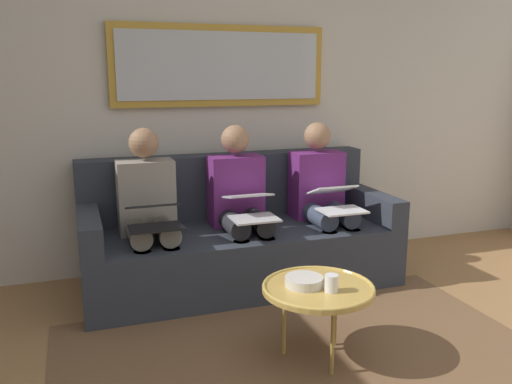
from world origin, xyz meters
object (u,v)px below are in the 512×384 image
(framed_mirror, at_px, (221,66))
(person_right, at_px, (149,209))
(couch, at_px, (237,239))
(cup, at_px, (331,283))
(bowl, at_px, (303,282))
(laptop_black, at_px, (154,215))
(person_middle, at_px, (240,202))
(laptop_silver, at_px, (251,206))
(laptop_white, at_px, (336,199))
(coffee_table, at_px, (318,289))
(person_left, at_px, (322,195))

(framed_mirror, xyz_separation_m, person_right, (0.64, 0.46, -0.94))
(couch, xyz_separation_m, cup, (-0.10, 1.30, 0.14))
(bowl, height_order, person_right, person_right)
(cup, xyz_separation_m, laptop_black, (0.74, -0.98, 0.17))
(cup, relative_size, person_middle, 0.08)
(laptop_black, bearing_deg, couch, -153.69)
(cup, distance_m, bowl, 0.16)
(laptop_silver, bearing_deg, bowl, 89.68)
(cup, height_order, laptop_white, laptop_white)
(laptop_white, distance_m, laptop_silver, 0.64)
(person_right, height_order, laptop_black, person_right)
(coffee_table, distance_m, person_left, 1.30)
(laptop_white, relative_size, person_middle, 0.34)
(couch, distance_m, person_right, 0.71)
(coffee_table, distance_m, bowl, 0.09)
(couch, xyz_separation_m, laptop_white, (-0.64, 0.30, 0.32))
(coffee_table, bearing_deg, couch, -86.88)
(couch, relative_size, person_right, 1.93)
(framed_mirror, bearing_deg, person_left, 144.47)
(framed_mirror, distance_m, laptop_white, 1.31)
(coffee_table, bearing_deg, laptop_black, -51.91)
(person_left, bearing_deg, laptop_black, 10.96)
(person_right, bearing_deg, bowl, 119.64)
(framed_mirror, bearing_deg, cup, 93.39)
(person_left, distance_m, laptop_silver, 0.68)
(cup, distance_m, laptop_white, 1.15)
(coffee_table, distance_m, person_right, 1.37)
(person_middle, bearing_deg, bowl, 89.75)
(couch, height_order, coffee_table, couch)
(coffee_table, bearing_deg, cup, 112.34)
(person_right, xyz_separation_m, laptop_black, (0.00, 0.25, 0.02))
(person_left, bearing_deg, person_right, 0.00)
(person_middle, xyz_separation_m, laptop_silver, (0.00, 0.24, 0.03))
(laptop_white, xyz_separation_m, laptop_black, (1.28, 0.02, -0.01))
(laptop_black, bearing_deg, person_left, -169.04)
(person_right, distance_m, laptop_black, 0.25)
(person_left, height_order, laptop_black, person_left)
(framed_mirror, distance_m, person_left, 1.23)
(bowl, distance_m, person_middle, 1.13)
(bowl, height_order, laptop_white, laptop_white)
(framed_mirror, bearing_deg, coffee_table, 92.37)
(laptop_silver, xyz_separation_m, laptop_black, (0.64, 0.01, -0.01))
(person_left, bearing_deg, framed_mirror, -35.53)
(coffee_table, relative_size, person_middle, 0.52)
(bowl, bearing_deg, laptop_white, -126.08)
(person_middle, height_order, laptop_black, person_middle)
(coffee_table, relative_size, laptop_silver, 1.56)
(bowl, bearing_deg, laptop_black, -53.82)
(bowl, xyz_separation_m, person_middle, (-0.00, -1.12, 0.18))
(laptop_silver, relative_size, laptop_black, 1.14)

